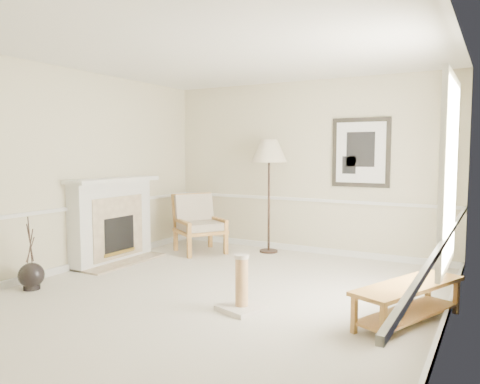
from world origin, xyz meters
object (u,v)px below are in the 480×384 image
object	(u,v)px
armchair	(198,221)
scratching_post	(242,293)
floor_vase	(31,276)
floor_lamp	(269,154)
bench	(408,297)

from	to	relation	value
armchair	scratching_post	world-z (taller)	armchair
floor_vase	floor_lamp	world-z (taller)	floor_lamp
floor_lamp	scratching_post	world-z (taller)	floor_lamp
armchair	floor_lamp	bearing A→B (deg)	-30.96
floor_vase	armchair	size ratio (longest dim) A/B	0.86
floor_vase	bench	distance (m)	4.44
armchair	bench	world-z (taller)	armchair
armchair	bench	size ratio (longest dim) A/B	0.73
bench	scratching_post	xyz separation A→B (m)	(-1.64, -0.49, -0.07)
floor_vase	bench	xyz separation A→B (m)	(4.30, 1.09, 0.10)
armchair	floor_lamp	size ratio (longest dim) A/B	0.56
bench	scratching_post	distance (m)	1.71
floor_vase	bench	size ratio (longest dim) A/B	0.63
floor_lamp	floor_vase	bearing A→B (deg)	-115.70
floor_vase	armchair	bearing A→B (deg)	79.47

